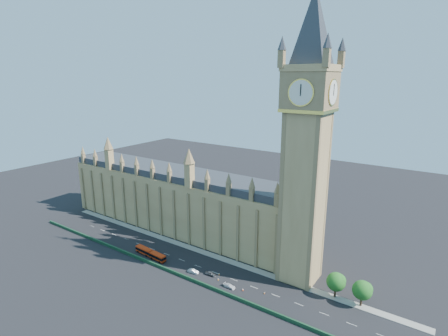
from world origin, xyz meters
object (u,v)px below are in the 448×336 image
Objects in this scene: car_silver at (193,271)px; car_white at (229,286)px; car_grey at (210,274)px; red_bus at (150,253)px.

car_silver is 15.81m from car_white.
car_grey is 0.96× the size of car_silver.
red_bus reaches higher than car_white.
car_white is at bearing 4.67° from red_bus.
car_silver is at bearing 106.40° from car_grey.
red_bus is 3.85× the size of car_silver.
car_silver is (21.27, 0.32, -0.73)m from red_bus.
car_silver is at bearing 5.31° from red_bus.
red_bus is 21.29m from car_silver.
red_bus is at bearing 89.87° from car_white.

